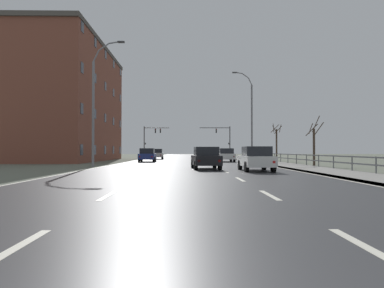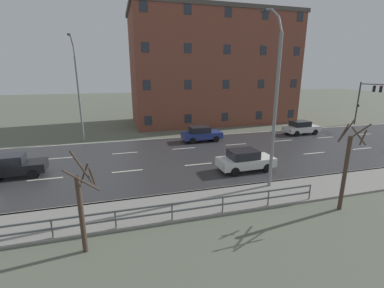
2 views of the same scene
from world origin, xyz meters
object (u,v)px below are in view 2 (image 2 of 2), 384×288
Objects in this scene: brick_building at (212,69)px; traffic_signal_left at (366,96)px; car_near_left at (201,134)px; street_lamp_midground at (274,104)px; street_lamp_left_bank at (79,93)px; car_distant at (301,127)px; car_mid_centre at (12,166)px; car_near_right at (245,160)px.

traffic_signal_left is at bearing 63.93° from brick_building.
traffic_signal_left is 0.25× the size of brick_building.
car_near_left is 0.18× the size of brick_building.
street_lamp_midground is 2.56× the size of car_near_left.
street_lamp_left_bank is 12.83m from car_near_left.
street_lamp_left_bank reaches higher than car_distant.
street_lamp_midground is 2.55× the size of car_distant.
car_mid_centre is at bearing -50.45° from brick_building.
street_lamp_midground reaches higher than car_distant.
brick_building reaches higher than street_lamp_left_bank.
brick_building reaches higher than car_near_left.
street_lamp_midground is at bearing -11.39° from brick_building.
street_lamp_midground is 5.30m from car_near_right.
car_mid_centre is 27.62m from brick_building.
car_mid_centre is at bearing -70.61° from car_near_left.
street_lamp_midground is at bearing 1.14° from car_near_left.
traffic_signal_left reaches higher than car_mid_centre.
street_lamp_midground is 1.84× the size of traffic_signal_left.
street_lamp_midground is 0.47× the size of brick_building.
street_lamp_midground is 12.82m from car_near_left.
brick_building is (-9.04, -18.47, 3.54)m from traffic_signal_left.
brick_building is at bearing -149.84° from car_distant.
car_distant and car_near_left have the same top height.
brick_building is (-8.36, 17.00, 2.51)m from street_lamp_left_bank.
brick_building is at bearing -116.07° from traffic_signal_left.
street_lamp_left_bank reaches higher than car_near_right.
traffic_signal_left is (0.67, 35.47, -1.03)m from street_lamp_left_bank.
car_near_left is 0.99× the size of car_mid_centre.
brick_building reaches higher than car_mid_centre.
car_near_right is (-2.96, -0.10, -4.39)m from street_lamp_midground.
street_lamp_left_bank reaches higher than car_near_left.
street_lamp_left_bank is 17.57m from car_near_right.
car_near_right is at bearing -178.08° from street_lamp_midground.
traffic_signal_left is 26.02m from car_near_right.
car_distant is at bearing 31.82° from brick_building.
car_distant is 0.18× the size of brick_building.
car_distant is at bearing 126.43° from car_near_right.
car_near_left is at bearing -84.77° from traffic_signal_left.
street_lamp_midground reaches higher than car_near_right.
car_near_left is (-0.04, -12.18, 0.00)m from car_distant.
car_near_left is 16.53m from car_mid_centre.
brick_building is at bearing 153.72° from car_near_left.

